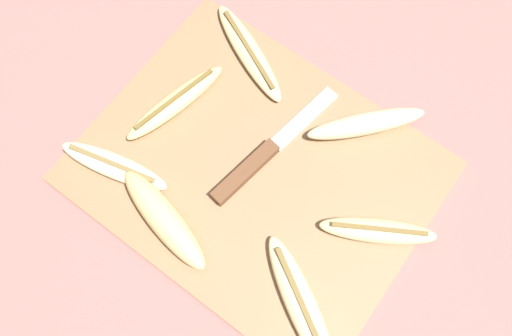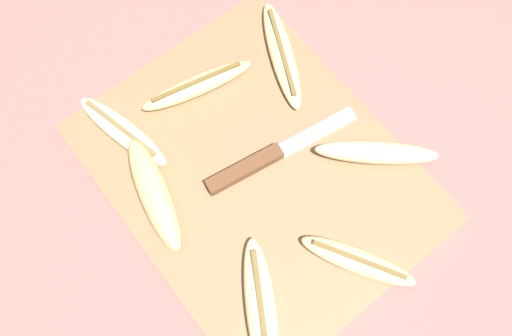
{
  "view_description": "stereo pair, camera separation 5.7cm",
  "coord_description": "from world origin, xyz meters",
  "px_view_note": "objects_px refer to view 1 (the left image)",
  "views": [
    {
      "loc": [
        0.13,
        -0.17,
        0.67
      ],
      "look_at": [
        0.0,
        0.0,
        0.02
      ],
      "focal_mm": 35.0,
      "sensor_mm": 36.0,
      "label": 1
    },
    {
      "loc": [
        0.17,
        -0.13,
        0.67
      ],
      "look_at": [
        0.0,
        0.0,
        0.02
      ],
      "focal_mm": 35.0,
      "sensor_mm": 36.0,
      "label": 2
    }
  ],
  "objects_px": {
    "banana_bright_far": "(114,166)",
    "banana_soft_right": "(301,304)",
    "banana_ripe_center": "(378,231)",
    "banana_golden_short": "(164,219)",
    "banana_mellow_near": "(249,52)",
    "banana_cream_curved": "(366,124)",
    "knife": "(255,163)",
    "banana_spotted_left": "(175,102)"
  },
  "relations": [
    {
      "from": "knife",
      "to": "banana_ripe_center",
      "type": "relative_size",
      "value": 1.57
    },
    {
      "from": "banana_ripe_center",
      "to": "banana_golden_short",
      "type": "height_order",
      "value": "banana_golden_short"
    },
    {
      "from": "banana_ripe_center",
      "to": "banana_soft_right",
      "type": "xyz_separation_m",
      "value": [
        -0.03,
        -0.14,
        -0.0
      ]
    },
    {
      "from": "banana_bright_far",
      "to": "banana_golden_short",
      "type": "height_order",
      "value": "banana_golden_short"
    },
    {
      "from": "banana_spotted_left",
      "to": "knife",
      "type": "bearing_deg",
      "value": -2.0
    },
    {
      "from": "banana_bright_far",
      "to": "banana_spotted_left",
      "type": "relative_size",
      "value": 0.94
    },
    {
      "from": "banana_bright_far",
      "to": "banana_mellow_near",
      "type": "relative_size",
      "value": 0.9
    },
    {
      "from": "banana_mellow_near",
      "to": "banana_golden_short",
      "type": "bearing_deg",
      "value": -77.05
    },
    {
      "from": "banana_soft_right",
      "to": "banana_mellow_near",
      "type": "relative_size",
      "value": 0.98
    },
    {
      "from": "banana_soft_right",
      "to": "banana_cream_curved",
      "type": "relative_size",
      "value": 1.2
    },
    {
      "from": "banana_ripe_center",
      "to": "banana_mellow_near",
      "type": "bearing_deg",
      "value": 158.57
    },
    {
      "from": "knife",
      "to": "banana_ripe_center",
      "type": "xyz_separation_m",
      "value": [
        0.19,
        0.02,
        0.0
      ]
    },
    {
      "from": "knife",
      "to": "banana_cream_curved",
      "type": "distance_m",
      "value": 0.16
    },
    {
      "from": "banana_golden_short",
      "to": "banana_bright_far",
      "type": "bearing_deg",
      "value": 170.84
    },
    {
      "from": "banana_soft_right",
      "to": "banana_spotted_left",
      "type": "bearing_deg",
      "value": 157.93
    },
    {
      "from": "banana_bright_far",
      "to": "banana_soft_right",
      "type": "bearing_deg",
      "value": 0.23
    },
    {
      "from": "banana_spotted_left",
      "to": "banana_cream_curved",
      "type": "xyz_separation_m",
      "value": [
        0.24,
        0.13,
        0.0
      ]
    },
    {
      "from": "banana_bright_far",
      "to": "banana_spotted_left",
      "type": "distance_m",
      "value": 0.12
    },
    {
      "from": "banana_ripe_center",
      "to": "banana_spotted_left",
      "type": "xyz_separation_m",
      "value": [
        -0.33,
        -0.01,
        -0.0
      ]
    },
    {
      "from": "banana_spotted_left",
      "to": "banana_mellow_near",
      "type": "bearing_deg",
      "value": 74.72
    },
    {
      "from": "banana_bright_far",
      "to": "banana_mellow_near",
      "type": "bearing_deg",
      "value": 80.45
    },
    {
      "from": "banana_soft_right",
      "to": "banana_ripe_center",
      "type": "bearing_deg",
      "value": 78.19
    },
    {
      "from": "banana_soft_right",
      "to": "banana_mellow_near",
      "type": "bearing_deg",
      "value": 136.73
    },
    {
      "from": "banana_bright_far",
      "to": "banana_soft_right",
      "type": "height_order",
      "value": "same"
    },
    {
      "from": "banana_golden_short",
      "to": "knife",
      "type": "bearing_deg",
      "value": 70.41
    },
    {
      "from": "banana_golden_short",
      "to": "banana_spotted_left",
      "type": "bearing_deg",
      "value": 124.63
    },
    {
      "from": "banana_soft_right",
      "to": "banana_cream_curved",
      "type": "height_order",
      "value": "banana_cream_curved"
    },
    {
      "from": "banana_bright_far",
      "to": "banana_spotted_left",
      "type": "xyz_separation_m",
      "value": [
        0.01,
        0.12,
        0.0
      ]
    },
    {
      "from": "banana_ripe_center",
      "to": "knife",
      "type": "bearing_deg",
      "value": -174.45
    },
    {
      "from": "knife",
      "to": "banana_mellow_near",
      "type": "xyz_separation_m",
      "value": [
        -0.11,
        0.13,
        0.0
      ]
    },
    {
      "from": "banana_bright_far",
      "to": "banana_mellow_near",
      "type": "xyz_separation_m",
      "value": [
        0.04,
        0.25,
        -0.0
      ]
    },
    {
      "from": "knife",
      "to": "banana_spotted_left",
      "type": "bearing_deg",
      "value": -173.14
    },
    {
      "from": "banana_cream_curved",
      "to": "knife",
      "type": "bearing_deg",
      "value": -124.08
    },
    {
      "from": "banana_cream_curved",
      "to": "banana_mellow_near",
      "type": "distance_m",
      "value": 0.2
    },
    {
      "from": "knife",
      "to": "banana_spotted_left",
      "type": "distance_m",
      "value": 0.15
    },
    {
      "from": "banana_cream_curved",
      "to": "banana_ripe_center",
      "type": "bearing_deg",
      "value": -51.55
    },
    {
      "from": "knife",
      "to": "banana_mellow_near",
      "type": "height_order",
      "value": "same"
    },
    {
      "from": "banana_cream_curved",
      "to": "banana_bright_far",
      "type": "bearing_deg",
      "value": -133.86
    },
    {
      "from": "knife",
      "to": "banana_bright_far",
      "type": "relative_size",
      "value": 1.43
    },
    {
      "from": "banana_ripe_center",
      "to": "banana_bright_far",
      "type": "bearing_deg",
      "value": -157.97
    },
    {
      "from": "knife",
      "to": "banana_cream_curved",
      "type": "xyz_separation_m",
      "value": [
        0.09,
        0.14,
        0.01
      ]
    },
    {
      "from": "knife",
      "to": "banana_golden_short",
      "type": "height_order",
      "value": "banana_golden_short"
    }
  ]
}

